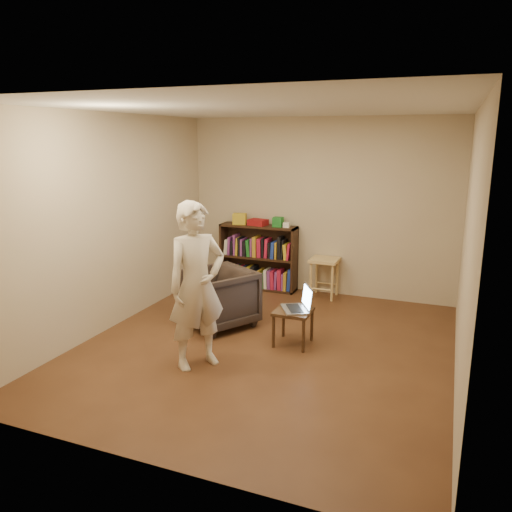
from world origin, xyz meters
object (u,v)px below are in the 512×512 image
at_px(bookshelf, 259,261).
at_px(side_table, 293,316).
at_px(person, 197,286).
at_px(stool, 324,266).
at_px(armchair, 218,298).
at_px(laptop, 299,305).

distance_m(bookshelf, side_table, 2.22).
bearing_deg(bookshelf, person, -81.52).
distance_m(stool, armchair, 1.87).
xyz_separation_m(stool, laptop, (0.16, -1.80, 0.00)).
distance_m(bookshelf, armchair, 1.69).
xyz_separation_m(bookshelf, laptop, (1.22, -1.86, 0.03)).
distance_m(laptop, person, 1.27).
bearing_deg(side_table, stool, 93.17).
xyz_separation_m(bookshelf, armchair, (0.12, -1.68, -0.08)).
distance_m(armchair, side_table, 1.07).
distance_m(bookshelf, laptop, 2.23).
bearing_deg(side_table, bookshelf, 121.53).
height_order(armchair, laptop, armchair).
xyz_separation_m(armchair, person, (0.29, -1.08, 0.49)).
distance_m(armchair, laptop, 1.13).
bearing_deg(armchair, bookshelf, 125.23).
relative_size(bookshelf, stool, 2.06).
relative_size(stool, person, 0.34).
relative_size(stool, side_table, 1.42).
relative_size(bookshelf, armchair, 1.50).
height_order(bookshelf, laptop, bookshelf).
bearing_deg(side_table, person, -130.92).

